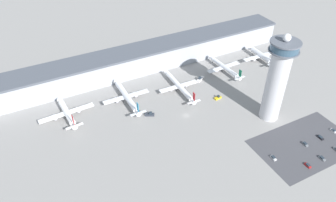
{
  "coord_description": "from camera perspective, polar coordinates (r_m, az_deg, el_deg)",
  "views": [
    {
      "loc": [
        -91.48,
        -149.14,
        145.26
      ],
      "look_at": [
        -7.83,
        12.39,
        7.0
      ],
      "focal_mm": 35.0,
      "sensor_mm": 36.0,
      "label": 1
    }
  ],
  "objects": [
    {
      "name": "terminal_building",
      "position": [
        273.36,
        -4.13,
        7.44
      ],
      "size": [
        256.38,
        25.0,
        19.51
      ],
      "color": "#A3A8B2",
      "rests_on": "ground"
    },
    {
      "name": "service_truck_fuel",
      "position": [
        226.81,
        -3.17,
        -2.34
      ],
      "size": [
        6.73,
        5.14,
        2.77
      ],
      "color": "black",
      "rests_on": "ground"
    },
    {
      "name": "car_yellow_taxi",
      "position": [
        231.35,
        25.0,
        -5.77
      ],
      "size": [
        2.02,
        4.78,
        1.36
      ],
      "color": "black",
      "rests_on": "ground"
    },
    {
      "name": "airplane_gate_alpha",
      "position": [
        232.87,
        -17.19,
        -1.99
      ],
      "size": [
        38.29,
        34.78,
        13.12
      ],
      "color": "white",
      "rests_on": "ground"
    },
    {
      "name": "car_silver_sedan",
      "position": [
        222.52,
        22.74,
        -6.93
      ],
      "size": [
        1.82,
        4.01,
        1.59
      ],
      "color": "black",
      "rests_on": "ground"
    },
    {
      "name": "control_tower",
      "position": [
        219.24,
        18.48,
        3.74
      ],
      "size": [
        18.63,
        18.63,
        61.9
      ],
      "color": "#BCBCC1",
      "rests_on": "ground"
    },
    {
      "name": "airplane_gate_delta",
      "position": [
        275.66,
        9.77,
        5.84
      ],
      "size": [
        31.02,
        40.91,
        11.47
      ],
      "color": "silver",
      "rests_on": "ground"
    },
    {
      "name": "car_maroon_suv",
      "position": [
        217.51,
        25.23,
        -9.0
      ],
      "size": [
        1.89,
        4.44,
        1.46
      ],
      "color": "black",
      "rests_on": "ground"
    },
    {
      "name": "car_navy_sedan",
      "position": [
        207.24,
        17.86,
        -9.4
      ],
      "size": [
        1.98,
        4.29,
        1.45
      ],
      "color": "black",
      "rests_on": "ground"
    },
    {
      "name": "airplane_gate_echo",
      "position": [
        298.83,
        15.97,
        7.62
      ],
      "size": [
        35.63,
        33.43,
        14.2
      ],
      "color": "silver",
      "rests_on": "ground"
    },
    {
      "name": "service_truck_catering",
      "position": [
        263.27,
        5.63,
        3.82
      ],
      "size": [
        8.27,
        5.73,
        3.03
      ],
      "color": "black",
      "rests_on": "ground"
    },
    {
      "name": "airplane_gate_bravo",
      "position": [
        238.69,
        -7.21,
        0.75
      ],
      "size": [
        34.78,
        45.06,
        13.23
      ],
      "color": "silver",
      "rests_on": "ground"
    },
    {
      "name": "ground_plane",
      "position": [
        227.4,
        3.19,
        -2.53
      ],
      "size": [
        1000.0,
        1000.0,
        0.0
      ],
      "primitive_type": "plane",
      "color": "gray"
    },
    {
      "name": "service_truck_baggage",
      "position": [
        244.69,
        8.69,
        0.58
      ],
      "size": [
        5.86,
        3.19,
        2.47
      ],
      "color": "black",
      "rests_on": "ground"
    },
    {
      "name": "car_green_van",
      "position": [
        240.1,
        26.83,
        -4.64
      ],
      "size": [
        1.74,
        4.14,
        1.46
      ],
      "color": "black",
      "rests_on": "ground"
    },
    {
      "name": "parking_lot_surface",
      "position": [
        223.26,
        22.77,
        -6.98
      ],
      "size": [
        64.0,
        40.0,
        0.01
      ],
      "primitive_type": "cube",
      "color": "#424247",
      "rests_on": "ground"
    },
    {
      "name": "airplane_gate_charlie",
      "position": [
        248.72,
        1.98,
        2.57
      ],
      "size": [
        31.69,
        46.17,
        11.71
      ],
      "color": "white",
      "rests_on": "ground"
    },
    {
      "name": "car_black_suv",
      "position": [
        209.86,
        23.15,
        -10.27
      ],
      "size": [
        1.88,
        4.25,
        1.52
      ],
      "color": "black",
      "rests_on": "ground"
    }
  ]
}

